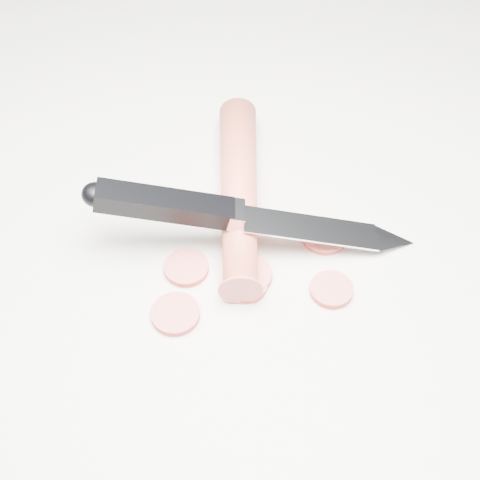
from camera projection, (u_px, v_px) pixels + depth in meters
name	position (u px, v px, depth m)	size (l,w,h in m)	color
ground	(241.00, 233.00, 0.56)	(2.40, 2.40, 0.00)	silver
carrot	(239.00, 191.00, 0.57)	(0.03, 0.03, 0.20)	#D74C36
carrot_slice_0	(247.00, 275.00, 0.53)	(0.04, 0.04, 0.01)	#C65247
carrot_slice_1	(331.00, 290.00, 0.52)	(0.03, 0.03, 0.01)	#C65247
carrot_slice_2	(175.00, 314.00, 0.51)	(0.04, 0.04, 0.01)	#C65247
carrot_slice_3	(245.00, 284.00, 0.52)	(0.04, 0.04, 0.01)	#C65247
carrot_slice_4	(186.00, 268.00, 0.53)	(0.04, 0.04, 0.01)	#C65247
carrot_slice_5	(324.00, 236.00, 0.55)	(0.04, 0.04, 0.01)	#C65247
kitchen_knife	(255.00, 214.00, 0.53)	(0.26, 0.13, 0.07)	silver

